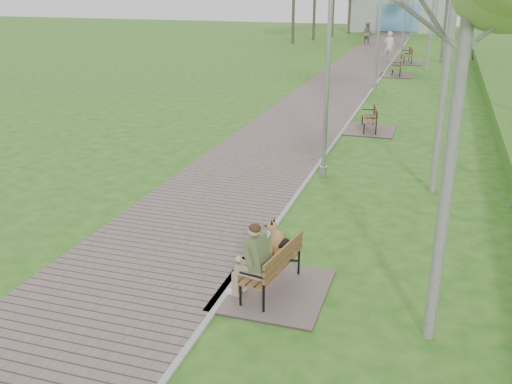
# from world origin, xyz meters

# --- Properties ---
(ground) EXTENTS (120.00, 120.00, 0.00)m
(ground) POSITION_xyz_m (0.00, 0.00, 0.00)
(ground) COLOR #245B16
(ground) RESTS_ON ground
(walkway) EXTENTS (3.50, 67.00, 0.04)m
(walkway) POSITION_xyz_m (-1.75, 21.50, 0.02)
(walkway) COLOR #675954
(walkway) RESTS_ON ground
(kerb) EXTENTS (0.10, 67.00, 0.05)m
(kerb) POSITION_xyz_m (0.00, 21.50, 0.03)
(kerb) COLOR #999993
(kerb) RESTS_ON ground
(building_north) EXTENTS (10.00, 5.20, 4.00)m
(building_north) POSITION_xyz_m (-1.50, 50.97, 1.99)
(building_north) COLOR #9E9E99
(building_north) RESTS_ON ground
(bench_main) EXTENTS (1.79, 1.99, 1.56)m
(bench_main) POSITION_xyz_m (0.63, -3.48, 0.44)
(bench_main) COLOR #675954
(bench_main) RESTS_ON ground
(bench_second) EXTENTS (1.71, 1.90, 1.05)m
(bench_second) POSITION_xyz_m (0.85, 8.24, 0.19)
(bench_second) COLOR #675954
(bench_second) RESTS_ON ground
(bench_third) EXTENTS (1.75, 1.95, 1.08)m
(bench_third) POSITION_xyz_m (0.72, 21.12, 0.20)
(bench_third) COLOR #675954
(bench_third) RESTS_ON ground
(bench_far) EXTENTS (1.98, 2.20, 1.21)m
(bench_far) POSITION_xyz_m (0.91, 26.54, 0.23)
(bench_far) COLOR #675954
(bench_far) RESTS_ON ground
(lamp_post_near) EXTENTS (0.19, 0.19, 5.02)m
(lamp_post_near) POSITION_xyz_m (0.33, 2.79, 2.35)
(lamp_post_near) COLOR #9DA0A5
(lamp_post_near) RESTS_ON ground
(lamp_post_second) EXTENTS (0.21, 0.21, 5.46)m
(lamp_post_second) POSITION_xyz_m (0.06, 16.71, 2.55)
(lamp_post_second) COLOR #9DA0A5
(lamp_post_second) RESTS_ON ground
(lamp_post_third) EXTENTS (0.20, 0.20, 5.24)m
(lamp_post_third) POSITION_xyz_m (0.39, 29.16, 2.45)
(lamp_post_third) COLOR #9DA0A5
(lamp_post_third) RESTS_ON ground
(lamp_post_far) EXTENTS (0.17, 0.17, 4.46)m
(lamp_post_far) POSITION_xyz_m (0.21, 41.40, 2.08)
(lamp_post_far) COLOR #9DA0A5
(lamp_post_far) RESTS_ON ground
(pedestrian_near) EXTENTS (0.79, 0.63, 1.90)m
(pedestrian_near) POSITION_xyz_m (-0.30, 27.18, 0.95)
(pedestrian_near) COLOR white
(pedestrian_near) RESTS_ON ground
(pedestrian_far) EXTENTS (1.06, 0.95, 1.79)m
(pedestrian_far) POSITION_xyz_m (-2.99, 36.85, 0.89)
(pedestrian_far) COLOR gray
(pedestrian_far) RESTS_ON ground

